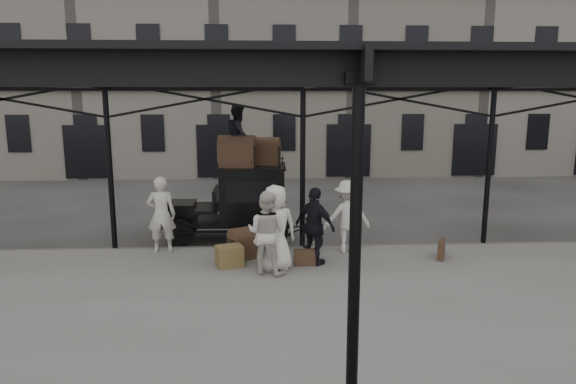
% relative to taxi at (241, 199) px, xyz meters
% --- Properties ---
extents(ground, '(120.00, 120.00, 0.00)m').
position_rel_taxi_xyz_m(ground, '(1.68, -3.17, -1.20)').
color(ground, '#383533').
rests_on(ground, ground).
extents(platform, '(28.00, 8.00, 0.15)m').
position_rel_taxi_xyz_m(platform, '(1.68, -5.17, -1.13)').
color(platform, slate).
rests_on(platform, ground).
extents(canopy, '(22.50, 9.00, 4.74)m').
position_rel_taxi_xyz_m(canopy, '(1.68, -4.89, 3.39)').
color(canopy, black).
rests_on(canopy, ground).
extents(building_frontage, '(64.00, 8.00, 14.00)m').
position_rel_taxi_xyz_m(building_frontage, '(1.68, 14.83, 5.80)').
color(building_frontage, slate).
rests_on(building_frontage, ground).
extents(taxi, '(3.65, 1.55, 2.18)m').
position_rel_taxi_xyz_m(taxi, '(0.00, 0.00, 0.00)').
color(taxi, black).
rests_on(taxi, ground).
extents(porter_left, '(0.75, 0.51, 1.99)m').
position_rel_taxi_xyz_m(porter_left, '(-1.97, -1.58, -0.06)').
color(porter_left, beige).
rests_on(porter_left, platform).
extents(porter_midleft, '(1.13, 1.02, 1.90)m').
position_rel_taxi_xyz_m(porter_midleft, '(0.70, -3.30, -0.10)').
color(porter_midleft, beige).
rests_on(porter_midleft, platform).
extents(porter_centre, '(1.11, 0.87, 2.01)m').
position_rel_taxi_xyz_m(porter_centre, '(0.92, -3.09, -0.05)').
color(porter_centre, silver).
rests_on(porter_centre, platform).
extents(porter_official, '(1.13, 1.07, 1.88)m').
position_rel_taxi_xyz_m(porter_official, '(1.86, -2.75, -0.11)').
color(porter_official, black).
rests_on(porter_official, platform).
extents(porter_right, '(1.28, 0.82, 1.88)m').
position_rel_taxi_xyz_m(porter_right, '(2.79, -1.78, -0.12)').
color(porter_right, silver).
rests_on(porter_right, platform).
extents(bicycle, '(1.91, 1.16, 0.95)m').
position_rel_taxi_xyz_m(bicycle, '(1.32, -1.53, -0.58)').
color(bicycle, black).
rests_on(bicycle, platform).
extents(porter_roof, '(0.66, 0.85, 1.73)m').
position_rel_taxi_xyz_m(porter_roof, '(-0.03, -0.10, 1.84)').
color(porter_roof, black).
rests_on(porter_roof, taxi).
extents(steamer_trunk_roof_near, '(1.06, 0.72, 0.73)m').
position_rel_taxi_xyz_m(steamer_trunk_roof_near, '(-0.08, -0.25, 1.34)').
color(steamer_trunk_roof_near, '#4D3223').
rests_on(steamer_trunk_roof_near, taxi).
extents(steamer_trunk_roof_far, '(0.99, 0.72, 0.65)m').
position_rel_taxi_xyz_m(steamer_trunk_roof_far, '(0.67, 0.20, 1.30)').
color(steamer_trunk_roof_far, '#4D3223').
rests_on(steamer_trunk_roof_far, taxi).
extents(steamer_trunk_platform, '(1.04, 0.89, 0.65)m').
position_rel_taxi_xyz_m(steamer_trunk_platform, '(0.23, -2.10, -0.73)').
color(steamer_trunk_platform, '#4D3223').
rests_on(steamer_trunk_platform, platform).
extents(wicker_hamper, '(0.72, 0.63, 0.50)m').
position_rel_taxi_xyz_m(wicker_hamper, '(-0.17, -2.79, -0.80)').
color(wicker_hamper, olive).
rests_on(wicker_hamper, platform).
extents(suitcase_upright, '(0.37, 0.61, 0.45)m').
position_rel_taxi_xyz_m(suitcase_upright, '(5.06, -2.44, -0.83)').
color(suitcase_upright, '#4D3223').
rests_on(suitcase_upright, platform).
extents(suitcase_flat, '(0.61, 0.18, 0.40)m').
position_rel_taxi_xyz_m(suitcase_flat, '(1.66, -2.83, -0.85)').
color(suitcase_flat, '#4D3223').
rests_on(suitcase_flat, platform).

